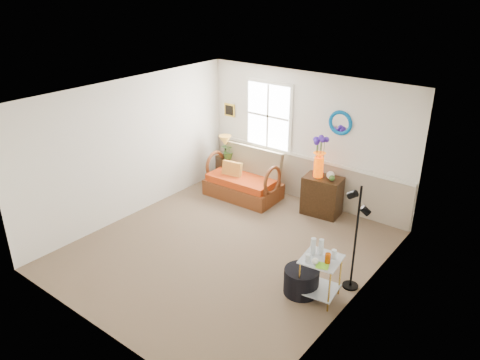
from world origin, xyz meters
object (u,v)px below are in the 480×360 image
Objects in this scene: side_table at (320,278)px; ottoman at (301,281)px; floor_lamp at (356,239)px; lamp_stand at (226,170)px; loveseat at (243,175)px; cabinet at (322,196)px.

side_table reaches higher than ottoman.
floor_lamp is (0.25, 0.52, 0.49)m from side_table.
floor_lamp is 3.23× the size of ottoman.
side_table reaches higher than lamp_stand.
lamp_stand reaches higher than ottoman.
cabinet is (1.65, 0.32, -0.11)m from loveseat.
cabinet is at bearing 9.08° from loveseat.
ottoman is (2.62, -2.03, -0.29)m from loveseat.
lamp_stand is 4.06m from ottoman.
cabinet is at bearing 0.39° from lamp_stand.
side_table is 1.30× the size of ottoman.
side_table is at bearing 11.93° from ottoman.
side_table is 0.75m from floor_lamp.
lamp_stand is at bearing 147.50° from side_table.
loveseat is 2.39× the size of lamp_stand.
ottoman is (-0.51, -0.57, -0.62)m from floor_lamp.
lamp_stand is 0.83× the size of cabinet.
cabinet reaches higher than lamp_stand.
loveseat reaches higher than lamp_stand.
cabinet is at bearing 118.17° from side_table.
floor_lamp is at bearing 48.23° from ottoman.
cabinet reaches higher than ottoman.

